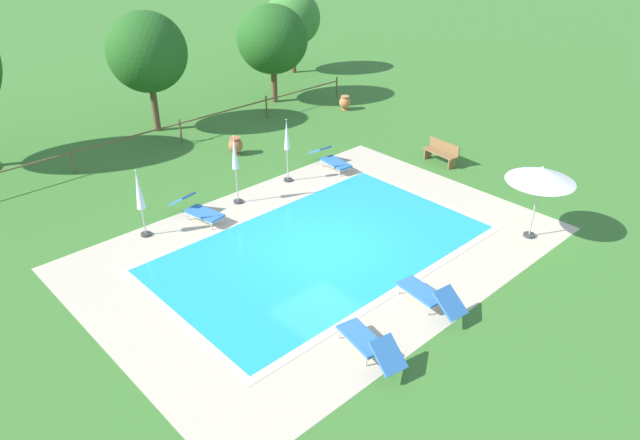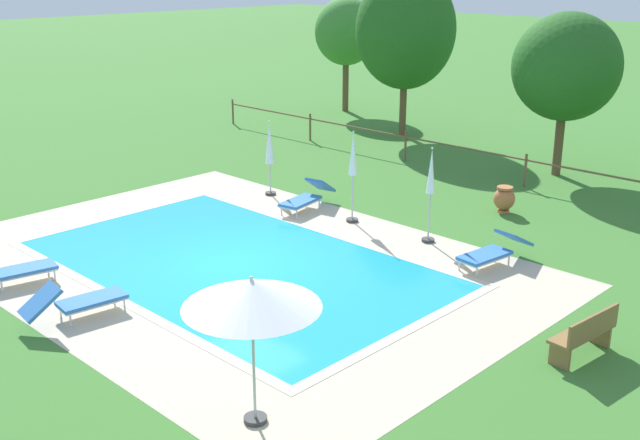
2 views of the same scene
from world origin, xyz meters
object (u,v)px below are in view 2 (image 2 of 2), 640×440
Objects in this scene: wooden_bench_lawn_side at (586,333)px; tree_far_west at (346,32)px; tree_east_mid at (406,30)px; terracotta_urn_near_fence at (504,199)px; patio_umbrella_closed_row_centre at (353,163)px; sun_lounger_north_near_steps at (306,197)px; sun_lounger_north_mid at (10,270)px; sun_lounger_north_far at (493,251)px; tree_west_mid at (566,67)px; patio_umbrella_closed_row_west at (270,148)px; patio_umbrella_open_foreground at (252,294)px; patio_umbrella_closed_row_mid_west at (431,182)px; sun_lounger_north_end at (77,301)px.

tree_far_west is at bearing 142.56° from wooden_bench_lawn_side.
terracotta_urn_near_fence is at bearing -35.56° from tree_east_mid.
patio_umbrella_closed_row_centre is 11.36m from tree_east_mid.
tree_east_mid is (-5.80, 9.44, 2.50)m from patio_umbrella_closed_row_centre.
sun_lounger_north_near_steps is at bearing -177.25° from patio_umbrella_closed_row_centre.
sun_lounger_north_mid reaches higher than sun_lounger_north_far.
wooden_bench_lawn_side is 13.00m from tree_west_mid.
wooden_bench_lawn_side is (3.51, -2.63, 0.11)m from sun_lounger_north_far.
patio_umbrella_closed_row_west is 1.46× the size of wooden_bench_lawn_side.
sun_lounger_north_far is 8.23m from patio_umbrella_open_foreground.
patio_umbrella_open_foreground is 0.99× the size of patio_umbrella_closed_row_mid_west.
tree_west_mid reaches higher than terracotta_urn_near_fence.
patio_umbrella_closed_row_mid_west is (-2.00, 0.23, 1.18)m from sun_lounger_north_far.
sun_lounger_north_mid is 2.48m from sun_lounger_north_end.
patio_umbrella_closed_row_west is at bearing 178.19° from sun_lounger_north_far.
tree_west_mid is (-2.84, 8.30, 3.12)m from sun_lounger_north_far.
sun_lounger_north_mid reaches higher than sun_lounger_north_end.
sun_lounger_north_mid is at bearing -129.40° from sun_lounger_north_far.
patio_umbrella_closed_row_centre is (3.43, -0.17, 0.17)m from patio_umbrella_closed_row_west.
patio_umbrella_open_foreground is 8.74m from patio_umbrella_closed_row_mid_west.
patio_umbrella_closed_row_centre is at bearing -58.44° from tree_east_mid.
tree_west_mid is at bearing 108.91° from sun_lounger_north_far.
sun_lounger_north_mid is 0.33× the size of tree_east_mid.
tree_east_mid is (-2.37, 9.27, 2.67)m from patio_umbrella_closed_row_west.
tree_west_mid is (3.92, 16.53, 3.11)m from sun_lounger_north_mid.
terracotta_urn_near_fence is at bearing 118.13° from sun_lounger_north_far.
sun_lounger_north_mid is 2.82× the size of terracotta_urn_near_fence.
sun_lounger_north_far is 0.86× the size of patio_umbrella_closed_row_centre.
patio_umbrella_closed_row_west is 14.02m from tree_far_west.
sun_lounger_north_end is (-4.28, -8.04, 0.01)m from sun_lounger_north_far.
terracotta_urn_near_fence is (4.83, 11.84, 0.03)m from sun_lounger_north_mid.
tree_west_mid reaches higher than sun_lounger_north_mid.
tree_west_mid reaches higher than patio_umbrella_closed_row_west.
patio_umbrella_open_foreground reaches higher than terracotta_urn_near_fence.
patio_umbrella_closed_row_centre reaches higher than sun_lounger_north_near_steps.
sun_lounger_north_far is 1.02× the size of sun_lounger_north_end.
sun_lounger_north_end is 18.90m from tree_east_mid.
tree_far_west is at bearing 164.23° from tree_west_mid.
tree_east_mid reaches higher than sun_lounger_north_end.
patio_umbrella_closed_row_mid_west is 0.98× the size of patio_umbrella_closed_row_centre.
tree_east_mid is (5.21, -2.33, 0.52)m from tree_far_west.
sun_lounger_north_near_steps is 0.94× the size of patio_umbrella_closed_row_west.
patio_umbrella_open_foreground is 9.66m from patio_umbrella_closed_row_centre.
wooden_bench_lawn_side reaches higher than sun_lounger_north_end.
tree_east_mid is at bearing 138.44° from wooden_bench_lawn_side.
tree_west_mid is (-0.92, 4.69, 3.08)m from terracotta_urn_near_fence.
sun_lounger_north_end is 23.01m from tree_far_west.
patio_umbrella_open_foreground is 12.01m from patio_umbrella_closed_row_west.
sun_lounger_north_near_steps is 2.85× the size of terracotta_urn_near_fence.
patio_umbrella_closed_row_centre is 3.34× the size of terracotta_urn_near_fence.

